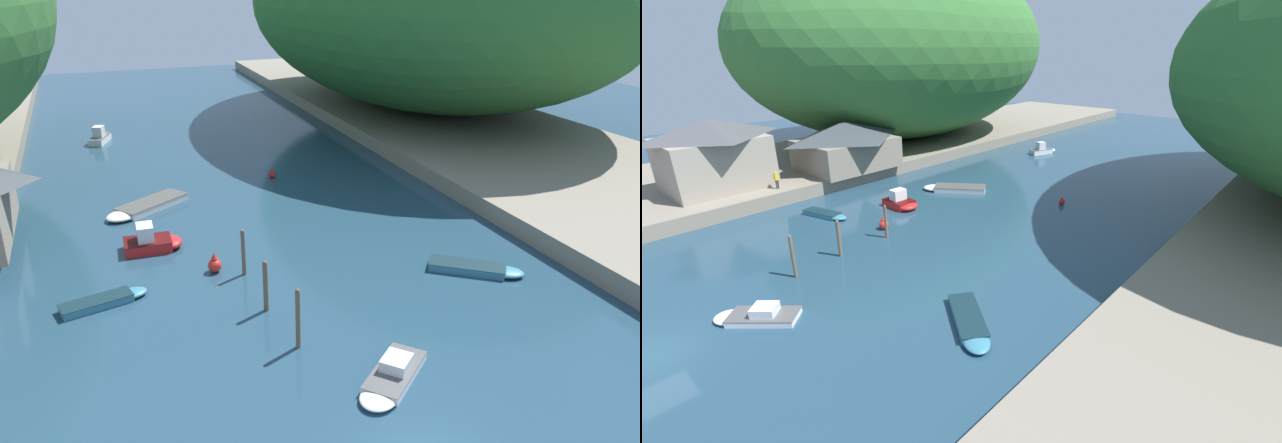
% 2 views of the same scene
% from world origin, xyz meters
% --- Properties ---
extents(water_surface, '(130.00, 130.00, 0.00)m').
position_xyz_m(water_surface, '(0.00, 30.00, 0.00)').
color(water_surface, '#234256').
rests_on(water_surface, ground).
extents(left_bank, '(22.00, 120.00, 1.31)m').
position_xyz_m(left_bank, '(-26.24, 30.00, 0.66)').
color(left_bank, gray).
rests_on(left_bank, ground).
extents(hillside_left, '(34.14, 47.79, 25.04)m').
position_xyz_m(hillside_left, '(-27.34, 40.85, 13.83)').
color(hillside_left, '#387033').
rests_on(hillside_left, left_bank).
extents(waterfront_building, '(7.70, 9.32, 6.50)m').
position_xyz_m(waterfront_building, '(-21.12, 11.45, 4.66)').
color(waterfront_building, gray).
rests_on(waterfront_building, left_bank).
extents(boathouse_shed, '(8.40, 10.21, 5.10)m').
position_xyz_m(boathouse_shed, '(-18.24, 24.01, 3.95)').
color(boathouse_shed, gray).
rests_on(boathouse_shed, left_bank).
extents(boat_red_skiff, '(6.44, 5.33, 0.52)m').
position_xyz_m(boat_red_skiff, '(-6.46, 28.58, 0.25)').
color(boat_red_skiff, silver).
rests_on(boat_red_skiff, water_surface).
extents(boat_cabin_cruiser, '(2.55, 4.23, 1.66)m').
position_xyz_m(boat_cabin_cruiser, '(-8.28, 49.19, 0.49)').
color(boat_cabin_cruiser, white).
rests_on(boat_cabin_cruiser, water_surface).
extents(boat_navy_launch, '(4.59, 2.22, 0.42)m').
position_xyz_m(boat_navy_launch, '(-9.70, 15.77, 0.20)').
color(boat_navy_launch, teal).
rests_on(boat_navy_launch, water_surface).
extents(boat_open_rowboat, '(4.44, 4.22, 0.89)m').
position_xyz_m(boat_open_rowboat, '(0.95, 4.70, 0.27)').
color(boat_open_rowboat, white).
rests_on(boat_open_rowboat, water_surface).
extents(boat_near_quay, '(3.53, 2.06, 1.65)m').
position_xyz_m(boat_near_quay, '(-6.63, 21.72, 0.50)').
color(boat_near_quay, red).
rests_on(boat_near_quay, water_surface).
extents(boat_yellow_tender, '(5.07, 4.34, 0.45)m').
position_xyz_m(boat_yellow_tender, '(10.17, 11.99, 0.22)').
color(boat_yellow_tender, teal).
rests_on(boat_yellow_tender, water_surface).
extents(mooring_post_second, '(0.22, 0.22, 3.01)m').
position_xyz_m(mooring_post_second, '(-1.82, 8.54, 1.51)').
color(mooring_post_second, brown).
rests_on(mooring_post_second, water_surface).
extents(mooring_post_middle, '(0.25, 0.25, 2.77)m').
position_xyz_m(mooring_post_middle, '(-2.25, 12.21, 1.39)').
color(mooring_post_middle, brown).
rests_on(mooring_post_middle, water_surface).
extents(mooring_post_fourth, '(0.23, 0.23, 2.73)m').
position_xyz_m(mooring_post_fourth, '(-2.29, 16.45, 1.37)').
color(mooring_post_fourth, brown).
rests_on(mooring_post_fourth, water_surface).
extents(channel_buoy_near, '(0.55, 0.55, 0.82)m').
position_xyz_m(channel_buoy_near, '(4.18, 32.35, 0.32)').
color(channel_buoy_near, red).
rests_on(channel_buoy_near, water_surface).
extents(channel_buoy_far, '(0.79, 0.79, 1.18)m').
position_xyz_m(channel_buoy_far, '(-3.76, 17.37, 0.46)').
color(channel_buoy_far, red).
rests_on(channel_buoy_far, water_surface).
extents(person_on_quay, '(0.29, 0.42, 1.69)m').
position_xyz_m(person_on_quay, '(-16.64, 14.96, 2.29)').
color(person_on_quay, '#282D3D').
rests_on(person_on_quay, left_bank).
extents(person_by_boathouse, '(0.22, 0.38, 1.69)m').
position_xyz_m(person_by_boathouse, '(-17.34, 20.69, 2.29)').
color(person_by_boathouse, '#282D3D').
rests_on(person_by_boathouse, left_bank).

